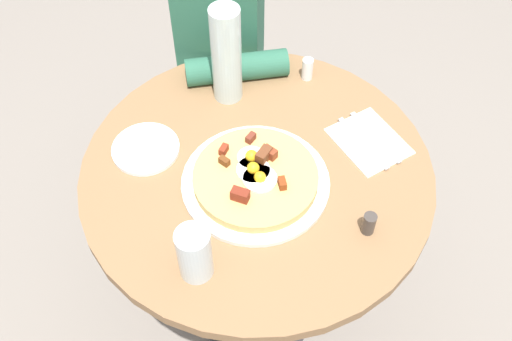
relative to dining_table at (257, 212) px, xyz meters
name	(u,v)px	position (x,y,z in m)	size (l,w,h in m)	color
ground_plane	(257,309)	(0.00, 0.00, -0.56)	(6.00, 6.00, 0.00)	gray
dining_table	(257,212)	(0.00, 0.00, 0.00)	(0.80, 0.80, 0.73)	olive
person_seated	(226,71)	(-0.57, -0.13, -0.05)	(0.53, 0.34, 1.14)	#2D2D33
pizza_plate	(255,182)	(0.04, 0.00, 0.18)	(0.33, 0.33, 0.01)	white
breakfast_pizza	(255,176)	(0.04, 0.00, 0.20)	(0.28, 0.28, 0.05)	tan
bread_plate	(146,149)	(-0.04, -0.26, 0.18)	(0.16, 0.16, 0.01)	white
napkin	(369,141)	(-0.10, 0.26, 0.18)	(0.17, 0.14, 0.00)	white
fork	(363,143)	(-0.09, 0.24, 0.18)	(0.18, 0.01, 0.01)	silver
knife	(375,137)	(-0.11, 0.27, 0.18)	(0.18, 0.01, 0.01)	silver
water_glass	(194,254)	(0.27, -0.10, 0.24)	(0.07, 0.07, 0.13)	silver
water_bottle	(226,55)	(-0.23, -0.09, 0.30)	(0.07, 0.07, 0.26)	silver
salt_shaker	(307,69)	(-0.31, 0.11, 0.20)	(0.03, 0.03, 0.06)	white
pepper_shaker	(369,224)	(0.15, 0.24, 0.20)	(0.03, 0.03, 0.05)	#3F3833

